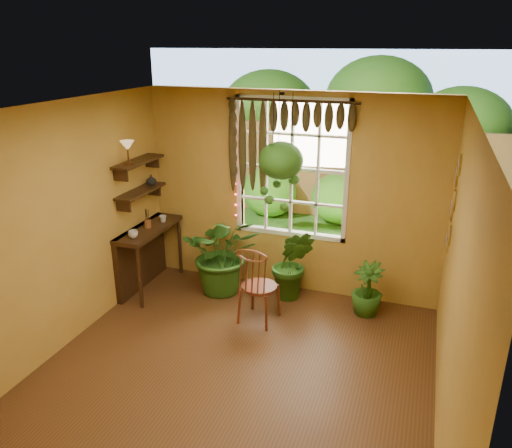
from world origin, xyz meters
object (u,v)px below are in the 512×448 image
at_px(counter_ledge, 143,250).
at_px(hanging_basket, 281,164).
at_px(windsor_chair, 258,296).
at_px(potted_plant_mid, 292,264).
at_px(potted_plant_left, 223,253).

bearing_deg(counter_ledge, hanging_basket, 12.13).
relative_size(windsor_chair, potted_plant_mid, 1.17).
distance_m(counter_ledge, potted_plant_left, 1.13).
bearing_deg(counter_ledge, windsor_chair, -11.55).
bearing_deg(potted_plant_mid, counter_ledge, -170.55).
bearing_deg(potted_plant_left, potted_plant_mid, 6.90).
height_order(counter_ledge, windsor_chair, windsor_chair).
height_order(counter_ledge, potted_plant_mid, potted_plant_mid).
bearing_deg(potted_plant_mid, windsor_chair, -108.19).
bearing_deg(counter_ledge, potted_plant_mid, 9.45).
relative_size(counter_ledge, windsor_chair, 1.03).
relative_size(counter_ledge, hanging_basket, 0.82).
distance_m(potted_plant_left, potted_plant_mid, 0.95).
relative_size(counter_ledge, potted_plant_left, 1.05).
bearing_deg(hanging_basket, windsor_chair, -92.53).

